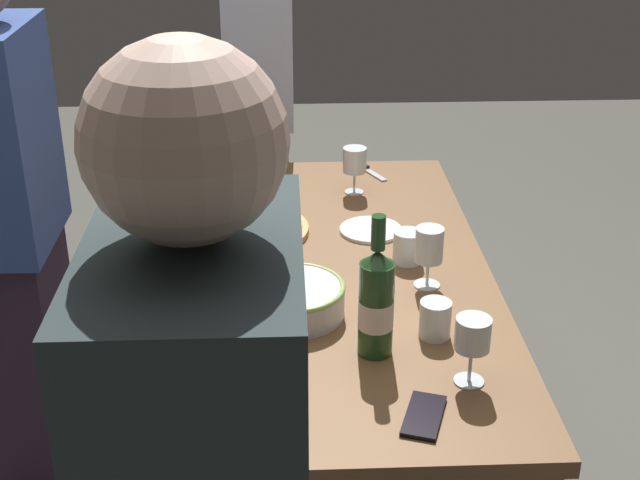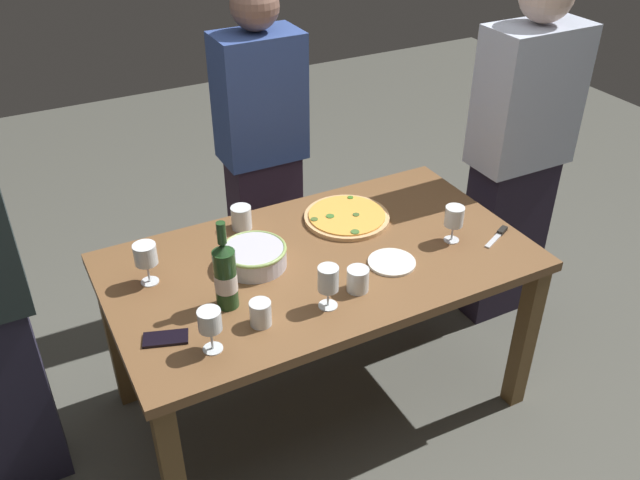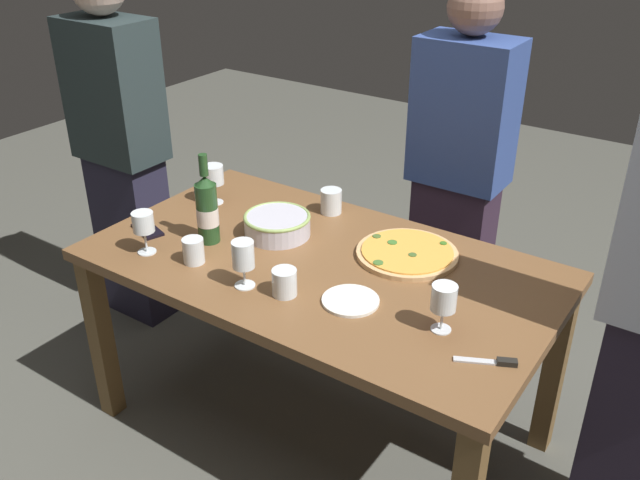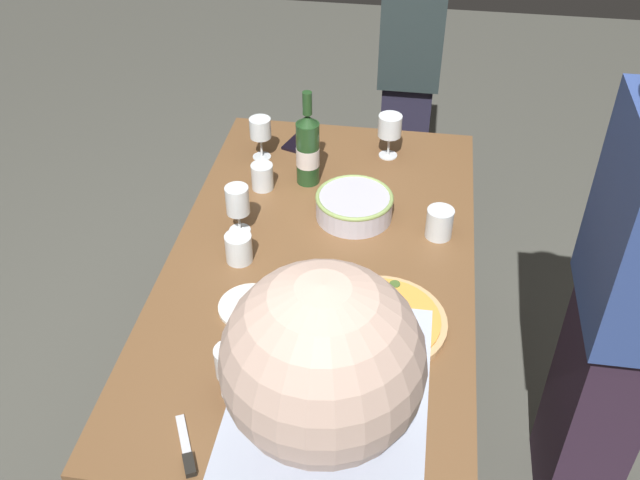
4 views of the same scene
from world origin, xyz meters
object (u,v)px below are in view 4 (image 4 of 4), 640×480
Objects in this scene: wine_bottle at (308,149)px; cell_phone at (299,141)px; dining_table at (320,285)px; cup_amber at (262,176)px; pizza_knife at (187,453)px; cup_ceramic at (439,223)px; wine_glass_far_right at (260,130)px; person_guest_left at (411,65)px; person_guest_right at (627,308)px; wine_glass_by_bottle at (238,203)px; wine_glass_far_left at (231,364)px; cup_spare at (239,248)px; pizza at (381,321)px; wine_glass_near_pizza at (390,128)px; side_plate at (251,307)px; serving_bowl at (354,205)px.

cell_phone is (-0.24, -0.07, -0.12)m from wine_bottle.
dining_table is 0.69m from cell_phone.
pizza_knife is at bearing 3.03° from cup_amber.
cup_amber is at bearing -144.77° from dining_table.
cup_ceramic is at bearing 62.38° from wine_bottle.
wine_glass_far_right is 0.82m from person_guest_left.
person_guest_left is 1.48m from person_guest_right.
cell_phone is at bearing 179.40° from pizza_knife.
cup_amber is at bearing 175.12° from wine_glass_by_bottle.
wine_glass_by_bottle is 0.10× the size of person_guest_right.
person_guest_right is (1.33, 0.65, -0.02)m from person_guest_left.
person_guest_left reaches higher than cup_ceramic.
wine_bottle is 2.21× the size of wine_glass_far_left.
cup_spare is 0.61× the size of cell_phone.
wine_glass_by_bottle is (-0.11, -0.27, 0.20)m from dining_table.
wine_glass_near_pizza is (-0.84, -0.05, 0.10)m from pizza.
wine_glass_near_pizza is at bearing -168.37° from cell_phone.
wine_glass_far_right is 0.73m from cup_ceramic.
side_plate is at bearing 9.07° from cup_amber.
serving_bowl is at bearing 153.58° from side_plate.
pizza is 1.43m from person_guest_left.
dining_table is 10.38× the size of wine_glass_far_right.
wine_glass_near_pizza is 0.10× the size of person_guest_right.
person_guest_right is (0.78, 1.01, 0.05)m from cell_phone.
side_plate is at bearing -4.68° from person_guest_left.
wine_glass_near_pizza is 1.01m from person_guest_right.
serving_bowl is 0.85m from person_guest_right.
wine_glass_far_right is 0.10× the size of person_guest_right.
wine_glass_far_left is 0.22m from pizza_knife.
side_plate is at bearing 14.10° from person_guest_right.
wine_glass_near_pizza reaches higher than cell_phone.
wine_bottle is 3.76× the size of cup_amber.
person_guest_right is (0.10, 1.07, 0.01)m from cup_spare.
wine_glass_near_pizza is 1.81× the size of cup_spare.
wine_bottle is 2.08× the size of wine_glass_near_pizza.
dining_table is at bearing 28.54° from wine_glass_far_right.
cell_phone is 1.28m from person_guest_right.
cup_spare is 1.30m from person_guest_left.
wine_glass_near_pizza is 1.17m from wine_glass_far_left.
serving_bowl is 0.79m from wine_glass_far_left.
wine_glass_far_left is at bearing -14.00° from wine_glass_near_pizza.
pizza is at bearing 40.96° from dining_table.
cup_spare is (-0.20, -0.44, 0.03)m from pizza.
wine_glass_far_left is 0.92× the size of pizza_knife.
person_guest_left reaches higher than wine_glass_far_left.
wine_glass_by_bottle reaches higher than pizza_knife.
person_guest_left is (-0.55, 0.37, 0.07)m from cell_phone.
dining_table is 10.62× the size of wine_glass_far_left.
person_guest_left is (-0.79, 0.30, -0.05)m from wine_bottle.
serving_bowl is 2.77× the size of cup_amber.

